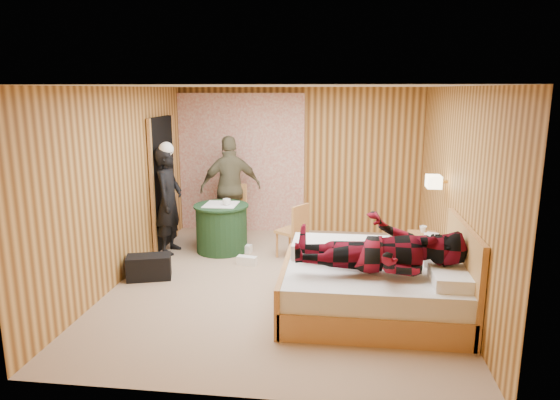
# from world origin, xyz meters

# --- Properties ---
(floor) EXTENTS (4.20, 5.00, 0.01)m
(floor) POSITION_xyz_m (0.00, 0.00, 0.00)
(floor) COLOR tan
(floor) RESTS_ON ground
(ceiling) EXTENTS (4.20, 5.00, 0.01)m
(ceiling) POSITION_xyz_m (0.00, 0.00, 2.50)
(ceiling) COLOR silver
(ceiling) RESTS_ON wall_back
(wall_back) EXTENTS (4.20, 0.02, 2.50)m
(wall_back) POSITION_xyz_m (0.00, 2.50, 1.25)
(wall_back) COLOR tan
(wall_back) RESTS_ON floor
(wall_left) EXTENTS (0.02, 5.00, 2.50)m
(wall_left) POSITION_xyz_m (-2.10, 0.00, 1.25)
(wall_left) COLOR tan
(wall_left) RESTS_ON floor
(wall_right) EXTENTS (0.02, 5.00, 2.50)m
(wall_right) POSITION_xyz_m (2.10, 0.00, 1.25)
(wall_right) COLOR tan
(wall_right) RESTS_ON floor
(curtain) EXTENTS (2.20, 0.08, 2.40)m
(curtain) POSITION_xyz_m (-1.00, 2.43, 1.20)
(curtain) COLOR silver
(curtain) RESTS_ON floor
(doorway) EXTENTS (0.06, 0.90, 2.05)m
(doorway) POSITION_xyz_m (-2.06, 1.40, 1.02)
(doorway) COLOR black
(doorway) RESTS_ON floor
(wall_lamp) EXTENTS (0.26, 0.24, 0.16)m
(wall_lamp) POSITION_xyz_m (1.92, 0.45, 1.30)
(wall_lamp) COLOR gold
(wall_lamp) RESTS_ON wall_right
(bed) EXTENTS (1.98, 1.55, 1.06)m
(bed) POSITION_xyz_m (1.13, -0.75, 0.31)
(bed) COLOR tan
(bed) RESTS_ON floor
(nightstand) EXTENTS (0.40, 0.54, 0.53)m
(nightstand) POSITION_xyz_m (1.88, 0.63, 0.27)
(nightstand) COLOR tan
(nightstand) RESTS_ON floor
(round_table) EXTENTS (0.84, 0.84, 0.75)m
(round_table) POSITION_xyz_m (-1.08, 1.19, 0.38)
(round_table) COLOR #1D3F21
(round_table) RESTS_ON floor
(chair_far) EXTENTS (0.53, 0.53, 0.93)m
(chair_far) POSITION_xyz_m (-1.05, 1.86, 0.54)
(chair_far) COLOR tan
(chair_far) RESTS_ON floor
(chair_near) EXTENTS (0.52, 0.52, 0.83)m
(chair_near) POSITION_xyz_m (0.08, 0.99, 0.48)
(chair_near) COLOR tan
(chair_near) RESTS_ON floor
(duffel_bag) EXTENTS (0.63, 0.45, 0.32)m
(duffel_bag) POSITION_xyz_m (-1.76, -0.07, 0.16)
(duffel_bag) COLOR black
(duffel_bag) RESTS_ON floor
(sneaker_left) EXTENTS (0.29, 0.18, 0.12)m
(sneaker_left) POSITION_xyz_m (-0.74, 1.16, 0.06)
(sneaker_left) COLOR white
(sneaker_left) RESTS_ON floor
(sneaker_right) EXTENTS (0.30, 0.16, 0.13)m
(sneaker_right) POSITION_xyz_m (-0.57, 0.61, 0.06)
(sneaker_right) COLOR white
(sneaker_right) RESTS_ON floor
(woman_standing) EXTENTS (0.40, 0.60, 1.62)m
(woman_standing) POSITION_xyz_m (-1.85, 1.04, 0.81)
(woman_standing) COLOR black
(woman_standing) RESTS_ON floor
(man_at_table) EXTENTS (1.09, 0.77, 1.72)m
(man_at_table) POSITION_xyz_m (-1.08, 1.90, 0.86)
(man_at_table) COLOR brown
(man_at_table) RESTS_ON floor
(man_on_bed) EXTENTS (0.86, 0.67, 1.77)m
(man_on_bed) POSITION_xyz_m (1.15, -0.98, 0.96)
(man_on_bed) COLOR maroon
(man_on_bed) RESTS_ON bed
(book_lower) EXTENTS (0.17, 0.22, 0.02)m
(book_lower) POSITION_xyz_m (1.88, 0.58, 0.54)
(book_lower) COLOR white
(book_lower) RESTS_ON nightstand
(book_upper) EXTENTS (0.24, 0.27, 0.02)m
(book_upper) POSITION_xyz_m (1.88, 0.58, 0.56)
(book_upper) COLOR white
(book_upper) RESTS_ON nightstand
(cup_nightstand) EXTENTS (0.13, 0.13, 0.09)m
(cup_nightstand) POSITION_xyz_m (1.88, 0.76, 0.57)
(cup_nightstand) COLOR white
(cup_nightstand) RESTS_ON nightstand
(cup_table) EXTENTS (0.13, 0.13, 0.10)m
(cup_table) POSITION_xyz_m (-0.98, 1.14, 0.79)
(cup_table) COLOR white
(cup_table) RESTS_ON round_table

